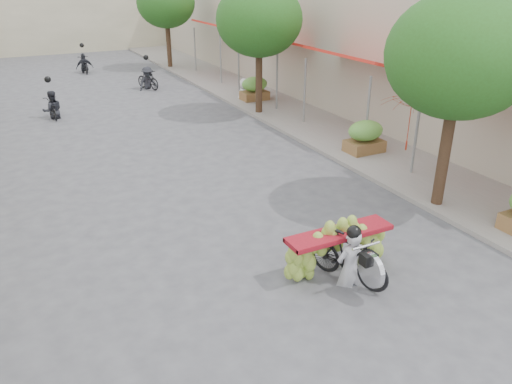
% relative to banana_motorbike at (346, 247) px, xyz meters
% --- Properties ---
extents(sidewalk_right, '(4.00, 60.00, 0.12)m').
position_rel_banana_motorbike_xyz_m(sidewalk_right, '(5.63, 12.56, -0.64)').
color(sidewalk_right, gray).
rests_on(sidewalk_right, ground).
extents(shophouse_row_right, '(9.77, 40.00, 6.00)m').
position_rel_banana_motorbike_xyz_m(shophouse_row_right, '(10.62, 11.56, 2.30)').
color(shophouse_row_right, '#B7AA97').
rests_on(shophouse_row_right, ground).
extents(far_building, '(20.00, 6.00, 7.00)m').
position_rel_banana_motorbike_xyz_m(far_building, '(-1.37, 35.56, 2.80)').
color(far_building, '#BBB294').
rests_on(far_building, ground).
extents(street_tree_near, '(3.40, 3.40, 5.25)m').
position_rel_banana_motorbike_xyz_m(street_tree_near, '(4.03, 1.56, 3.08)').
color(street_tree_near, '#3A2719').
rests_on(street_tree_near, ground).
extents(street_tree_mid, '(3.40, 3.40, 5.25)m').
position_rel_banana_motorbike_xyz_m(street_tree_mid, '(4.03, 11.56, 3.08)').
color(street_tree_mid, '#3A2719').
rests_on(street_tree_mid, ground).
extents(street_tree_far, '(3.40, 3.40, 5.25)m').
position_rel_banana_motorbike_xyz_m(street_tree_far, '(4.03, 23.56, 3.08)').
color(street_tree_far, '#3A2719').
rests_on(street_tree_far, ground).
extents(produce_crate_mid, '(1.20, 0.88, 1.16)m').
position_rel_banana_motorbike_xyz_m(produce_crate_mid, '(4.83, 5.56, 0.01)').
color(produce_crate_mid, brown).
rests_on(produce_crate_mid, ground).
extents(produce_crate_far, '(1.20, 0.88, 1.16)m').
position_rel_banana_motorbike_xyz_m(produce_crate_far, '(4.83, 13.56, 0.01)').
color(produce_crate_far, brown).
rests_on(produce_crate_far, ground).
extents(banana_motorbike, '(2.22, 1.89, 2.10)m').
position_rel_banana_motorbike_xyz_m(banana_motorbike, '(0.00, 0.00, 0.00)').
color(banana_motorbike, black).
rests_on(banana_motorbike, ground).
extents(market_umbrella, '(1.85, 1.85, 1.68)m').
position_rel_banana_motorbike_xyz_m(market_umbrella, '(4.80, 3.61, 1.74)').
color(market_umbrella, '#AA2C16').
rests_on(market_umbrella, ground).
extents(pedestrian, '(0.91, 0.63, 1.72)m').
position_rel_banana_motorbike_xyz_m(pedestrian, '(4.65, 14.23, 0.28)').
color(pedestrian, white).
rests_on(pedestrian, ground).
extents(bg_motorbike_a, '(0.81, 1.42, 1.95)m').
position_rel_banana_motorbike_xyz_m(bg_motorbike_a, '(-3.73, 14.86, 0.09)').
color(bg_motorbike_a, black).
rests_on(bg_motorbike_a, ground).
extents(bg_motorbike_b, '(1.19, 1.72, 1.95)m').
position_rel_banana_motorbike_xyz_m(bg_motorbike_b, '(1.23, 18.44, 0.15)').
color(bg_motorbike_b, black).
rests_on(bg_motorbike_b, ground).
extents(bg_motorbike_c, '(0.98, 1.59, 1.95)m').
position_rel_banana_motorbike_xyz_m(bg_motorbike_c, '(-0.90, 24.41, 0.10)').
color(bg_motorbike_c, black).
rests_on(bg_motorbike_c, ground).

